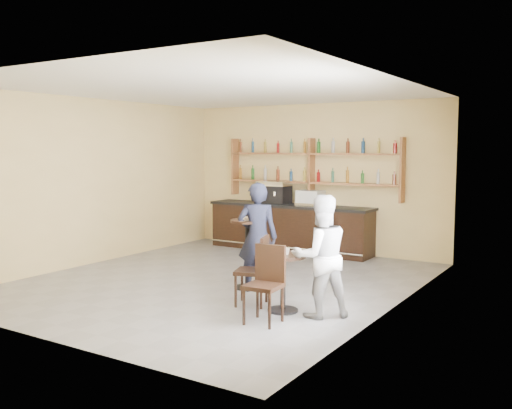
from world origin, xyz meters
The scene contains 23 objects.
floor centered at (0.00, 0.00, 0.00)m, with size 7.00×7.00×0.00m, color slate.
ceiling centered at (0.00, 0.00, 3.20)m, with size 7.00×7.00×0.00m, color white.
wall_back centered at (0.00, 3.50, 1.60)m, with size 7.00×7.00×0.00m, color #E5C882.
wall_front centered at (0.00, -3.50, 1.60)m, with size 7.00×7.00×0.00m, color #E5C882.
wall_left centered at (-3.00, 0.00, 1.60)m, with size 7.00×7.00×0.00m, color #E5C882.
wall_right centered at (3.00, 0.00, 1.60)m, with size 7.00×7.00×0.00m, color #E5C882.
window_pane centered at (2.99, -1.20, 1.70)m, with size 2.00×2.00×0.00m, color white.
window_frame centered at (2.99, -1.20, 1.70)m, with size 0.04×1.70×2.10m, color black, non-canonical shape.
shelf_unit centered at (0.00, 3.37, 1.81)m, with size 4.00×0.26×1.40m, color brown, non-canonical shape.
liquor_bottles centered at (0.00, 3.37, 1.98)m, with size 3.68×0.10×1.00m, color #8C5919, non-canonical shape.
bar_counter centered at (-0.40, 3.15, 0.51)m, with size 3.77×0.74×1.02m, color black, non-canonical shape.
espresso_machine centered at (-0.81, 3.15, 1.27)m, with size 0.69×0.44×0.49m, color black, non-canonical shape.
pastry_case centered at (0.09, 3.15, 1.18)m, with size 0.54×0.43×0.32m, color silver, non-canonical shape.
pedestal_table centered at (0.64, -0.16, 0.56)m, with size 0.54×0.54×1.11m, color black, non-canonical shape.
napkin centered at (0.64, -0.16, 1.11)m, with size 0.17×0.17×0.00m, color white.
donut centered at (0.65, -0.17, 1.14)m, with size 0.13×0.13×0.05m, color #D5934E.
cup_pedestal centered at (0.78, -0.06, 1.16)m, with size 0.13×0.13×0.10m, color white.
man_main centered at (0.87, -0.23, 0.86)m, with size 0.63×0.41×1.72m, color black.
cafe_table centered at (1.77, -0.99, 0.40)m, with size 0.63×0.63×0.80m, color black, non-canonical shape.
cup_cafe centered at (1.82, -0.99, 0.84)m, with size 0.09×0.09×0.08m, color white.
chair_west centered at (1.22, -0.94, 0.50)m, with size 0.43×0.43×1.00m, color black, non-canonical shape.
chair_south centered at (1.82, -1.59, 0.50)m, with size 0.43×0.43×1.00m, color black, non-canonical shape.
patron_second centered at (2.30, -0.93, 0.82)m, with size 0.80×0.62×1.64m, color #9D9DA2.
Camera 1 is at (5.55, -7.69, 2.25)m, focal length 40.00 mm.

